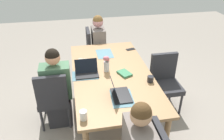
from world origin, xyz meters
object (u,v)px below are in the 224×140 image
coffee_mug_near_left (147,111)px  coffee_mug_centre_left (150,79)px  chair_head_left_left_far (95,49)px  chair_far_right_near (165,80)px  chair_near_left_mid (53,97)px  flower_vase (106,62)px  laptop_head_right_left_near (119,93)px  dining_table (112,77)px  laptop_near_left_mid (87,72)px  book_blue_cover (125,73)px  coffee_mug_near_right (83,115)px  book_red_cover (82,62)px  person_near_left_mid (58,92)px  phone_black (131,49)px  person_head_left_left_far (99,49)px

coffee_mug_near_left → coffee_mug_centre_left: coffee_mug_near_left is taller
chair_head_left_left_far → chair_far_right_near: size_ratio=1.00×
chair_near_left_mid → flower_vase: (-0.13, 0.78, 0.40)m
laptop_head_right_left_near → coffee_mug_near_left: laptop_head_right_left_near is taller
dining_table → laptop_near_left_mid: laptop_near_left_mid is taller
coffee_mug_near_left → book_blue_cover: coffee_mug_near_left is taller
coffee_mug_near_right → book_red_cover: bearing=176.6°
chair_far_right_near → coffee_mug_near_left: chair_far_right_near is taller
chair_far_right_near → flower_vase: bearing=-90.2°
dining_table → chair_near_left_mid: size_ratio=2.31×
chair_head_left_left_far → book_red_cover: size_ratio=4.50×
chair_near_left_mid → book_red_cover: bearing=134.6°
flower_vase → coffee_mug_near_left: (1.00, 0.27, -0.10)m
coffee_mug_near_right → chair_near_left_mid: bearing=-155.2°
chair_near_left_mid → chair_head_left_left_far: (-1.47, 0.76, 0.00)m
book_red_cover → book_blue_cover: book_blue_cover is taller
person_near_left_mid → coffee_mug_near_right: (0.89, 0.32, 0.28)m
book_red_cover → phone_black: 0.92m
chair_near_left_mid → person_near_left_mid: (-0.07, 0.06, 0.03)m
laptop_head_right_left_near → phone_black: size_ratio=2.13×
chair_near_left_mid → laptop_near_left_mid: 0.58m
flower_vase → book_blue_cover: (0.14, 0.23, -0.13)m
laptop_head_right_left_near → book_blue_cover: 0.52m
chair_far_right_near → laptop_near_left_mid: laptop_near_left_mid is taller
chair_head_left_left_far → chair_far_right_near: same height
dining_table → chair_head_left_left_far: bearing=-176.4°
person_head_left_left_far → chair_far_right_near: size_ratio=1.33×
chair_far_right_near → flower_vase: (-0.00, -0.92, 0.40)m
person_near_left_mid → book_blue_cover: person_near_left_mid is taller
laptop_near_left_mid → chair_far_right_near: bearing=91.9°
book_blue_cover → laptop_head_right_left_near: bearing=-42.9°
coffee_mug_near_right → book_blue_cover: 1.03m
laptop_head_right_left_near → person_head_left_left_far: bearing=179.9°
chair_head_left_left_far → laptop_near_left_mid: (1.38, -0.27, 0.30)m
laptop_near_left_mid → coffee_mug_near_right: laptop_near_left_mid is taller
book_red_cover → phone_black: bearing=125.9°
chair_far_right_near → dining_table: bearing=-85.5°
chair_near_left_mid → laptop_near_left_mid: bearing=100.2°
laptop_near_left_mid → person_near_left_mid: bearing=-88.2°
coffee_mug_near_left → chair_far_right_near: bearing=146.9°
flower_vase → phone_black: flower_vase is taller
laptop_head_right_left_near → book_blue_cover: (-0.49, 0.18, -0.03)m
dining_table → flower_vase: bearing=-137.7°
person_near_left_mid → coffee_mug_near_left: size_ratio=12.61×
dining_table → laptop_head_right_left_near: laptop_head_right_left_near is taller
person_near_left_mid → phone_black: 1.45m
laptop_head_right_left_near → phone_black: bearing=159.4°
chair_near_left_mid → coffee_mug_near_right: bearing=24.8°
person_head_left_left_far → person_near_left_mid: bearing=-30.2°
laptop_near_left_mid → coffee_mug_near_left: 1.11m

